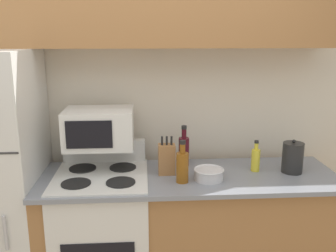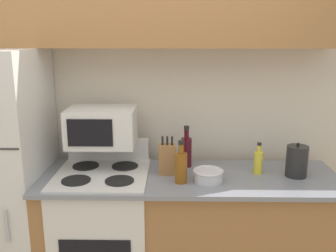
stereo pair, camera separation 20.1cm
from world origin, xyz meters
name	(u,v)px [view 1 (the left image)]	position (x,y,z in m)	size (l,w,h in m)	color
wall_back	(137,112)	(0.00, 0.73, 1.27)	(8.00, 0.05, 2.55)	beige
lower_cabinets	(189,235)	(0.36, 0.31, 0.46)	(2.02, 0.66, 0.92)	#9E6B3D
stove	(104,236)	(-0.24, 0.30, 0.48)	(0.62, 0.64, 1.09)	silver
microwave	(99,128)	(-0.25, 0.43, 1.23)	(0.46, 0.35, 0.26)	silver
knife_block	(167,159)	(0.20, 0.33, 1.03)	(0.11, 0.08, 0.27)	#9E6B3D
bowl	(209,174)	(0.47, 0.20, 0.96)	(0.20, 0.20, 0.08)	silver
bottle_whiskey	(182,166)	(0.29, 0.18, 1.03)	(0.08, 0.08, 0.28)	brown
bottle_wine_red	(184,150)	(0.34, 0.48, 1.04)	(0.08, 0.08, 0.30)	#470F19
bottle_cooking_spray	(256,159)	(0.82, 0.35, 1.01)	(0.06, 0.06, 0.22)	gold
kettle	(293,158)	(1.07, 0.30, 1.03)	(0.14, 0.14, 0.23)	black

